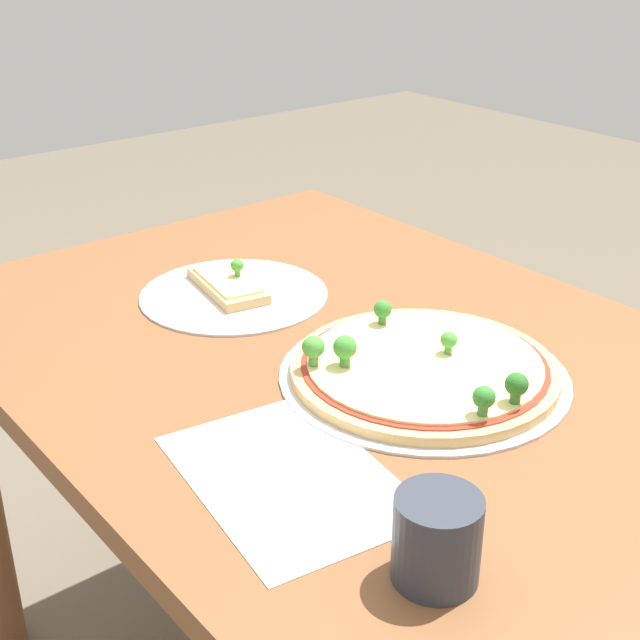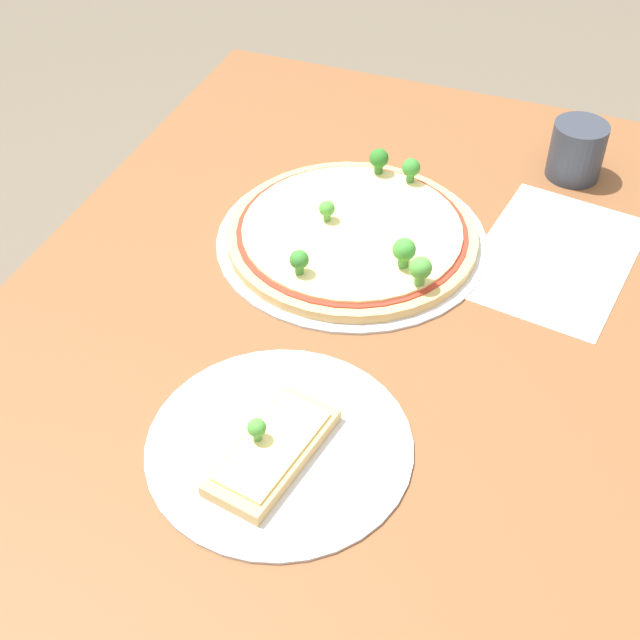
# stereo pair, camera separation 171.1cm
# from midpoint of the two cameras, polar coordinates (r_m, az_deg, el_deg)

# --- Properties ---
(ground_plane) EXTENTS (8.00, 8.00, 0.00)m
(ground_plane) POSITION_cam_midpoint_polar(r_m,az_deg,el_deg) (1.49, -23.58, -38.03)
(ground_plane) COLOR brown
(dining_table) EXTENTS (1.21, 0.86, 0.74)m
(dining_table) POSITION_cam_midpoint_polar(r_m,az_deg,el_deg) (0.91, -36.37, -29.50)
(dining_table) COLOR brown
(dining_table) RESTS_ON ground_plane
(pizza_tray_whole) EXTENTS (0.38, 0.38, 0.07)m
(pizza_tray_whole) POSITION_cam_midpoint_polar(r_m,az_deg,el_deg) (0.84, -34.19, -19.22)
(pizza_tray_whole) COLOR silver
(pizza_tray_whole) RESTS_ON dining_table
(pizza_tray_slice) EXTENTS (0.29, 0.29, 0.05)m
(pizza_tray_slice) POSITION_cam_midpoint_polar(r_m,az_deg,el_deg) (0.86, -54.10, -38.68)
(pizza_tray_slice) COLOR silver
(pizza_tray_slice) RESTS_ON dining_table
(drinking_cup) EXTENTS (0.08, 0.08, 0.09)m
(drinking_cup) POSITION_cam_midpoint_polar(r_m,az_deg,el_deg) (0.78, -8.17, -10.53)
(drinking_cup) COLOR #2D333D
(drinking_cup) RESTS_ON dining_table
(paper_menu) EXTENTS (0.31, 0.24, 0.00)m
(paper_menu) POSITION_cam_midpoint_polar(r_m,az_deg,el_deg) (0.74, -15.02, -24.89)
(paper_menu) COLOR white
(paper_menu) RESTS_ON dining_table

